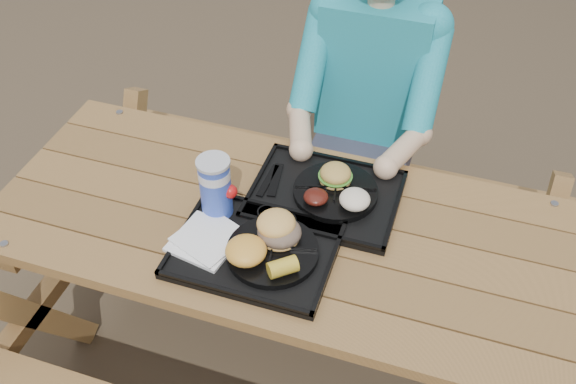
% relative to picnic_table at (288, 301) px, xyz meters
% --- Properties ---
extents(ground, '(60.00, 60.00, 0.00)m').
position_rel_picnic_table_xyz_m(ground, '(0.00, 0.00, -0.38)').
color(ground, '#999999').
rests_on(ground, ground).
extents(picnic_table, '(1.80, 1.49, 0.75)m').
position_rel_picnic_table_xyz_m(picnic_table, '(0.00, 0.00, 0.00)').
color(picnic_table, '#999999').
rests_on(picnic_table, ground).
extents(tray_near, '(0.45, 0.35, 0.02)m').
position_rel_picnic_table_xyz_m(tray_near, '(-0.05, -0.14, 0.39)').
color(tray_near, black).
rests_on(tray_near, picnic_table).
extents(tray_far, '(0.45, 0.35, 0.02)m').
position_rel_picnic_table_xyz_m(tray_far, '(0.07, 0.14, 0.39)').
color(tray_far, black).
rests_on(tray_far, picnic_table).
extents(plate_near, '(0.26, 0.26, 0.02)m').
position_rel_picnic_table_xyz_m(plate_near, '(0.00, -0.14, 0.41)').
color(plate_near, black).
rests_on(plate_near, tray_near).
extents(plate_far, '(0.26, 0.26, 0.02)m').
position_rel_picnic_table_xyz_m(plate_far, '(0.10, 0.15, 0.41)').
color(plate_far, black).
rests_on(plate_far, tray_far).
extents(napkin_stack, '(0.20, 0.20, 0.02)m').
position_rel_picnic_table_xyz_m(napkin_stack, '(-0.19, -0.16, 0.40)').
color(napkin_stack, white).
rests_on(napkin_stack, tray_near).
extents(soda_cup, '(0.09, 0.09, 0.19)m').
position_rel_picnic_table_xyz_m(soda_cup, '(-0.21, -0.03, 0.49)').
color(soda_cup, '#1838B7').
rests_on(soda_cup, tray_near).
extents(condiment_bbq, '(0.06, 0.06, 0.03)m').
position_rel_picnic_table_xyz_m(condiment_bbq, '(-0.06, -0.02, 0.41)').
color(condiment_bbq, black).
rests_on(condiment_bbq, tray_near).
extents(condiment_mustard, '(0.05, 0.05, 0.03)m').
position_rel_picnic_table_xyz_m(condiment_mustard, '(0.01, -0.02, 0.41)').
color(condiment_mustard, gold).
rests_on(condiment_mustard, tray_near).
extents(sandwich, '(0.12, 0.12, 0.12)m').
position_rel_picnic_table_xyz_m(sandwich, '(0.01, -0.10, 0.48)').
color(sandwich, '#F6B557').
rests_on(sandwich, plate_near).
extents(mac_cheese, '(0.11, 0.11, 0.06)m').
position_rel_picnic_table_xyz_m(mac_cheese, '(-0.06, -0.19, 0.44)').
color(mac_cheese, '#F6B540').
rests_on(mac_cheese, plate_near).
extents(corn_cob, '(0.11, 0.11, 0.05)m').
position_rel_picnic_table_xyz_m(corn_cob, '(0.06, -0.21, 0.44)').
color(corn_cob, gold).
rests_on(corn_cob, plate_near).
extents(cutlery_far, '(0.05, 0.15, 0.01)m').
position_rel_picnic_table_xyz_m(cutlery_far, '(-0.09, 0.15, 0.40)').
color(cutlery_far, black).
rests_on(cutlery_far, tray_far).
extents(burger, '(0.10, 0.10, 0.09)m').
position_rel_picnic_table_xyz_m(burger, '(0.09, 0.18, 0.46)').
color(burger, gold).
rests_on(burger, plate_far).
extents(baked_beans, '(0.07, 0.07, 0.03)m').
position_rel_picnic_table_xyz_m(baked_beans, '(0.06, 0.08, 0.43)').
color(baked_beans, '#4D160F').
rests_on(baked_beans, plate_far).
extents(potato_salad, '(0.09, 0.09, 0.05)m').
position_rel_picnic_table_xyz_m(potato_salad, '(0.18, 0.10, 0.44)').
color(potato_salad, white).
rests_on(potato_salad, plate_far).
extents(diner, '(0.48, 0.84, 1.28)m').
position_rel_picnic_table_xyz_m(diner, '(0.09, 0.71, 0.27)').
color(diner, '#1CB7C4').
rests_on(diner, ground).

